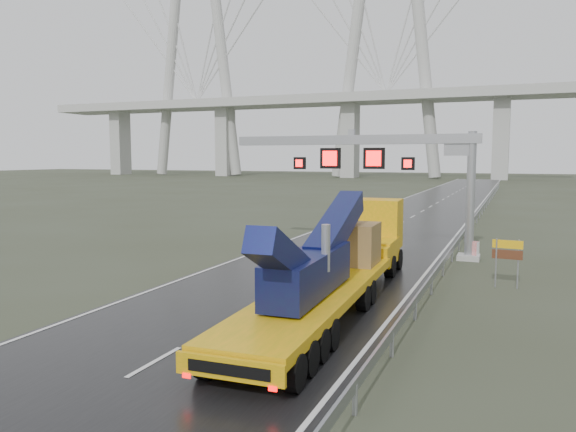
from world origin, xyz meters
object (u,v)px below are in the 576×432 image
at_px(striped_barrier, 473,251).
at_px(sign_gantry, 386,160).
at_px(heavy_haul_truck, 345,257).
at_px(exit_sign_pair, 507,254).

bearing_deg(striped_barrier, sign_gantry, -158.33).
distance_m(sign_gantry, heavy_haul_truck, 11.42).
distance_m(exit_sign_pair, striped_barrier, 6.90).
xyz_separation_m(heavy_haul_truck, striped_barrier, (4.29, 10.75, -1.15)).
height_order(heavy_haul_truck, striped_barrier, heavy_haul_truck).
bearing_deg(striped_barrier, heavy_haul_truck, -90.62).
bearing_deg(striped_barrier, exit_sign_pair, -52.76).
relative_size(heavy_haul_truck, exit_sign_pair, 8.52).
bearing_deg(heavy_haul_truck, exit_sign_pair, 32.00).
bearing_deg(exit_sign_pair, sign_gantry, 140.85).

